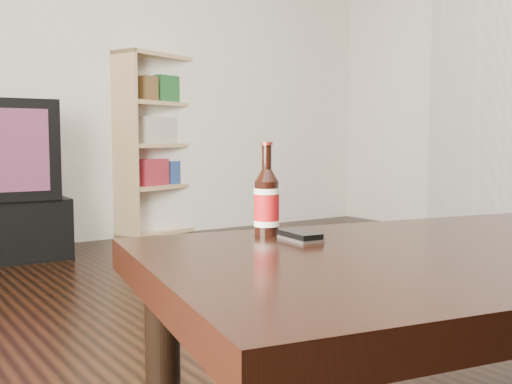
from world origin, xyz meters
TOP-DOWN VIEW (x-y plane):
  - floor at (0.00, 0.00)m, footprint 5.00×6.00m
  - wall_back at (0.00, 3.01)m, footprint 5.00×0.02m
  - bookshelf at (0.51, 3.09)m, footprint 0.81×0.58m
  - coffee_table at (-0.38, -0.43)m, footprint 1.47×1.03m
  - beer_bottle at (-0.64, -0.07)m, footprint 0.08×0.08m
  - phone at (-0.62, -0.17)m, footprint 0.07×0.11m

SIDE VIEW (x-z plane):
  - floor at x=0.00m, z-range -0.01..0.00m
  - coffee_table at x=-0.38m, z-range 0.19..0.69m
  - phone at x=-0.62m, z-range 0.50..0.52m
  - beer_bottle at x=-0.64m, z-range 0.47..0.69m
  - bookshelf at x=0.51m, z-range 0.03..1.40m
  - wall_back at x=0.00m, z-range 0.00..2.70m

